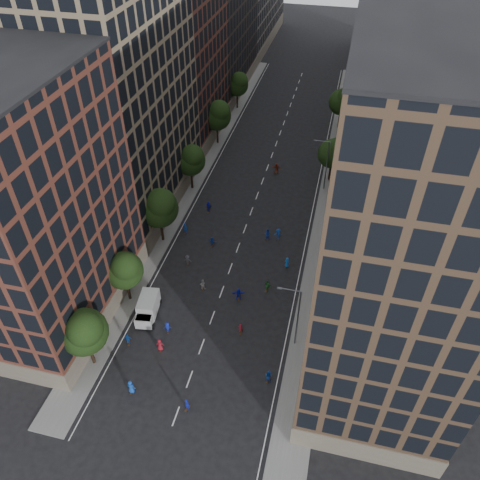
{
  "coord_description": "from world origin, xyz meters",
  "views": [
    {
      "loc": [
        12.28,
        -22.42,
        45.48
      ],
      "look_at": [
        0.43,
        26.5,
        2.0
      ],
      "focal_mm": 35.0,
      "sensor_mm": 36.0,
      "label": 1
    }
  ],
  "objects_px": {
    "streetlamp_near": "(296,315)",
    "cargo_van": "(148,308)",
    "skater_0": "(131,387)",
    "skater_1": "(187,404)",
    "streetlamp_far": "(326,163)",
    "skater_2": "(268,376)"
  },
  "relations": [
    {
      "from": "streetlamp_near",
      "to": "cargo_van",
      "type": "xyz_separation_m",
      "value": [
        -18.18,
        0.03,
        -3.8
      ]
    },
    {
      "from": "skater_1",
      "to": "skater_2",
      "type": "distance_m",
      "value": 9.27
    },
    {
      "from": "skater_0",
      "to": "streetlamp_far",
      "type": "bearing_deg",
      "value": -104.44
    },
    {
      "from": "streetlamp_near",
      "to": "skater_2",
      "type": "distance_m",
      "value": 7.32
    },
    {
      "from": "cargo_van",
      "to": "skater_0",
      "type": "relative_size",
      "value": 2.8
    },
    {
      "from": "cargo_van",
      "to": "skater_2",
      "type": "distance_m",
      "value": 17.26
    },
    {
      "from": "skater_1",
      "to": "skater_2",
      "type": "bearing_deg",
      "value": -125.83
    },
    {
      "from": "streetlamp_far",
      "to": "skater_1",
      "type": "height_order",
      "value": "streetlamp_far"
    },
    {
      "from": "streetlamp_near",
      "to": "skater_0",
      "type": "height_order",
      "value": "streetlamp_near"
    },
    {
      "from": "skater_1",
      "to": "skater_2",
      "type": "relative_size",
      "value": 1.01
    },
    {
      "from": "streetlamp_near",
      "to": "skater_0",
      "type": "relative_size",
      "value": 4.95
    },
    {
      "from": "cargo_van",
      "to": "skater_1",
      "type": "distance_m",
      "value": 13.99
    },
    {
      "from": "streetlamp_near",
      "to": "cargo_van",
      "type": "bearing_deg",
      "value": 179.91
    },
    {
      "from": "skater_2",
      "to": "skater_0",
      "type": "bearing_deg",
      "value": 38.9
    },
    {
      "from": "cargo_van",
      "to": "skater_0",
      "type": "height_order",
      "value": "cargo_van"
    },
    {
      "from": "streetlamp_far",
      "to": "cargo_van",
      "type": "bearing_deg",
      "value": -118.88
    },
    {
      "from": "streetlamp_near",
      "to": "skater_1",
      "type": "relative_size",
      "value": 5.39
    },
    {
      "from": "skater_1",
      "to": "cargo_van",
      "type": "bearing_deg",
      "value": -32.22
    },
    {
      "from": "streetlamp_far",
      "to": "skater_0",
      "type": "xyz_separation_m",
      "value": [
        -15.9,
        -43.44,
        -4.25
      ]
    },
    {
      "from": "skater_0",
      "to": "skater_2",
      "type": "relative_size",
      "value": 1.1
    },
    {
      "from": "skater_0",
      "to": "cargo_van",
      "type": "bearing_deg",
      "value": -72.01
    },
    {
      "from": "cargo_van",
      "to": "skater_0",
      "type": "xyz_separation_m",
      "value": [
        2.29,
        -10.46,
        -0.45
      ]
    }
  ]
}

